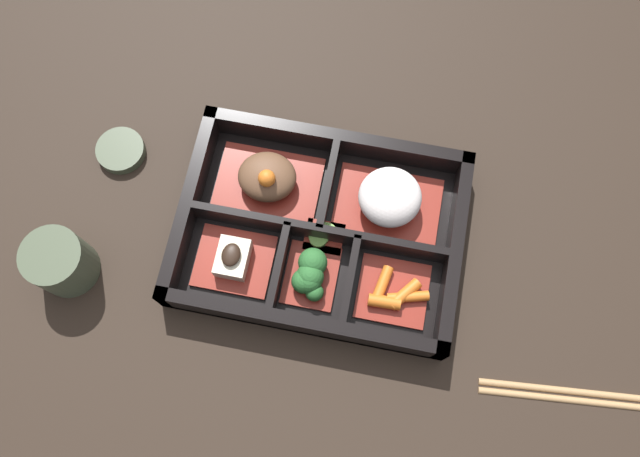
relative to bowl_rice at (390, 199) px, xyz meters
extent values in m
plane|color=black|center=(-0.07, -0.05, -0.03)|extent=(3.00, 3.00, 0.00)
cube|color=black|center=(-0.07, -0.05, -0.03)|extent=(0.31, 0.23, 0.01)
cube|color=black|center=(-0.07, -0.15, -0.01)|extent=(0.31, 0.01, 0.05)
cube|color=black|center=(-0.07, 0.06, -0.01)|extent=(0.31, 0.01, 0.05)
cube|color=black|center=(-0.22, -0.05, -0.01)|extent=(0.01, 0.23, 0.05)
cube|color=black|center=(0.08, -0.05, -0.01)|extent=(0.01, 0.23, 0.05)
cube|color=black|center=(-0.07, -0.05, -0.01)|extent=(0.28, 0.01, 0.05)
cube|color=black|center=(-0.10, -0.10, -0.01)|extent=(0.01, 0.09, 0.05)
cube|color=black|center=(-0.03, -0.10, -0.01)|extent=(0.01, 0.09, 0.05)
cube|color=black|center=(-0.07, 0.00, -0.01)|extent=(0.01, 0.10, 0.05)
cube|color=maroon|center=(-0.14, 0.00, -0.02)|extent=(0.12, 0.08, 0.01)
ellipsoid|color=brown|center=(-0.14, 0.00, 0.00)|extent=(0.07, 0.06, 0.03)
sphere|color=#D1661E|center=(-0.14, -0.01, 0.02)|extent=(0.02, 0.02, 0.02)
cube|color=maroon|center=(0.00, 0.00, -0.02)|extent=(0.12, 0.08, 0.01)
ellipsoid|color=silver|center=(0.00, 0.00, 0.00)|extent=(0.07, 0.07, 0.05)
cube|color=maroon|center=(-0.16, -0.10, -0.02)|extent=(0.08, 0.07, 0.01)
cube|color=beige|center=(-0.16, -0.10, -0.01)|extent=(0.03, 0.04, 0.02)
ellipsoid|color=black|center=(-0.16, -0.10, 0.01)|extent=(0.02, 0.03, 0.01)
cube|color=maroon|center=(-0.07, -0.10, -0.02)|extent=(0.06, 0.07, 0.01)
sphere|color=#265B28|center=(-0.07, -0.11, 0.00)|extent=(0.03, 0.03, 0.03)
sphere|color=#265B28|center=(-0.06, -0.12, -0.01)|extent=(0.02, 0.02, 0.02)
sphere|color=#265B28|center=(-0.07, -0.09, 0.00)|extent=(0.03, 0.03, 0.03)
sphere|color=#265B28|center=(-0.07, -0.11, -0.01)|extent=(0.03, 0.03, 0.03)
sphere|color=#265B28|center=(-0.07, -0.10, 0.00)|extent=(0.03, 0.03, 0.03)
cube|color=maroon|center=(0.02, -0.10, -0.02)|extent=(0.08, 0.07, 0.01)
cylinder|color=#D1661E|center=(0.01, -0.11, -0.01)|extent=(0.04, 0.01, 0.01)
cylinder|color=#D1661E|center=(0.03, -0.10, -0.01)|extent=(0.03, 0.04, 0.01)
cylinder|color=#D1661E|center=(0.04, -0.10, -0.01)|extent=(0.05, 0.02, 0.01)
cylinder|color=#D1661E|center=(0.01, -0.09, -0.01)|extent=(0.02, 0.04, 0.01)
cube|color=maroon|center=(-0.06, -0.05, -0.02)|extent=(0.04, 0.04, 0.01)
cylinder|color=#75A84C|center=(-0.07, -0.06, -0.02)|extent=(0.02, 0.02, 0.01)
cylinder|color=#75A84C|center=(-0.07, -0.05, -0.02)|extent=(0.02, 0.02, 0.01)
cylinder|color=#75A84C|center=(-0.06, -0.05, -0.02)|extent=(0.02, 0.02, 0.01)
cylinder|color=#75A84C|center=(-0.06, -0.05, -0.02)|extent=(0.02, 0.02, 0.01)
cylinder|color=#424C38|center=(-0.33, -0.14, 0.00)|extent=(0.07, 0.07, 0.06)
cylinder|color=#597A38|center=(-0.33, -0.14, 0.02)|extent=(0.05, 0.05, 0.01)
cylinder|color=#A87F51|center=(0.24, -0.16, -0.03)|extent=(0.23, 0.03, 0.01)
cylinder|color=#A87F51|center=(0.24, -0.17, -0.03)|extent=(0.23, 0.03, 0.01)
cylinder|color=#424C38|center=(-0.32, 0.01, -0.03)|extent=(0.06, 0.06, 0.01)
cylinder|color=black|center=(-0.32, 0.01, -0.02)|extent=(0.04, 0.04, 0.00)
camera|label=1|loc=(-0.03, -0.25, 0.64)|focal=35.00mm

